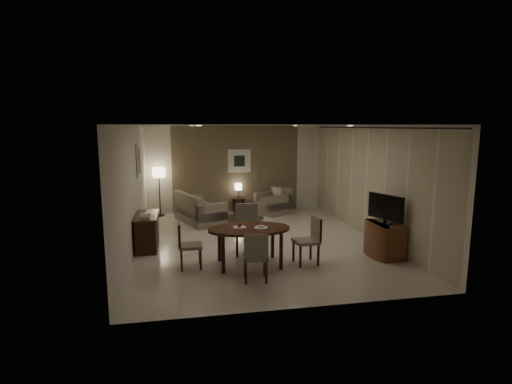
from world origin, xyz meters
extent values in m
cube|color=beige|center=(0.00, 0.00, 0.00)|extent=(5.50, 7.00, 0.00)
cube|color=white|center=(0.00, 0.00, 2.70)|extent=(5.50, 7.00, 0.00)
cube|color=#736347|center=(0.00, 3.50, 1.35)|extent=(5.50, 0.00, 2.70)
cube|color=beige|center=(-2.75, 0.00, 1.35)|extent=(0.00, 7.00, 2.70)
cube|color=beige|center=(2.75, 0.00, 1.35)|extent=(0.00, 7.00, 2.70)
cube|color=#736347|center=(0.00, 3.48, 1.35)|extent=(3.96, 0.03, 2.70)
cylinder|color=black|center=(2.68, 0.00, 2.64)|extent=(0.03, 6.80, 0.03)
cube|color=silver|center=(0.10, 3.46, 1.60)|extent=(0.72, 0.03, 0.72)
cube|color=black|center=(0.10, 3.44, 1.60)|extent=(0.34, 0.01, 0.34)
cube|color=silver|center=(-2.72, 1.20, 1.85)|extent=(0.03, 0.60, 0.80)
cube|color=gray|center=(-2.71, 1.20, 1.85)|extent=(0.01, 0.46, 0.64)
cylinder|color=white|center=(-1.40, -1.80, 2.69)|extent=(0.10, 0.10, 0.01)
cylinder|color=white|center=(1.40, -1.80, 2.69)|extent=(0.10, 0.10, 0.01)
cylinder|color=white|center=(-1.40, 1.80, 2.69)|extent=(0.10, 0.10, 0.01)
cylinder|color=white|center=(1.40, 1.80, 2.69)|extent=(0.10, 0.10, 0.01)
cylinder|color=white|center=(-0.64, -1.47, 0.75)|extent=(0.26, 0.26, 0.02)
cylinder|color=white|center=(-0.24, -1.57, 0.75)|extent=(0.26, 0.26, 0.02)
sphere|color=red|center=(-0.64, -1.47, 0.81)|extent=(0.09, 0.09, 0.09)
cube|color=white|center=(-0.24, -1.57, 0.78)|extent=(0.12, 0.08, 0.03)
cylinder|color=#423D25|center=(0.03, 2.44, 0.01)|extent=(1.26, 1.26, 0.01)
camera|label=1|loc=(-1.75, -8.85, 2.68)|focal=28.00mm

